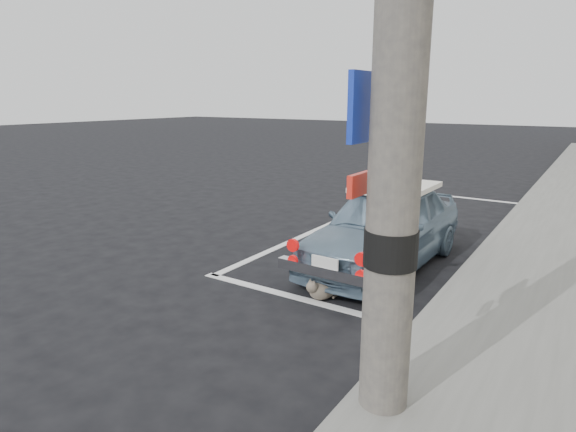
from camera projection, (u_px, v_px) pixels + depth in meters
name	position (u px, v px, depth m)	size (l,w,h in m)	color
ground	(292.00, 278.00, 6.19)	(80.00, 80.00, 0.00)	black
pline_rear	(306.00, 300.00, 5.51)	(3.00, 0.12, 0.01)	silver
pline_front	(461.00, 197.00, 11.20)	(3.00, 0.12, 0.01)	silver
pline_side	(338.00, 220.00, 9.10)	(0.12, 7.00, 0.01)	silver
retro_coupe	(385.00, 226.00, 6.56)	(1.38, 3.29, 1.11)	slate
cat	(322.00, 289.00, 5.52)	(0.35, 0.47, 0.27)	#695D50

